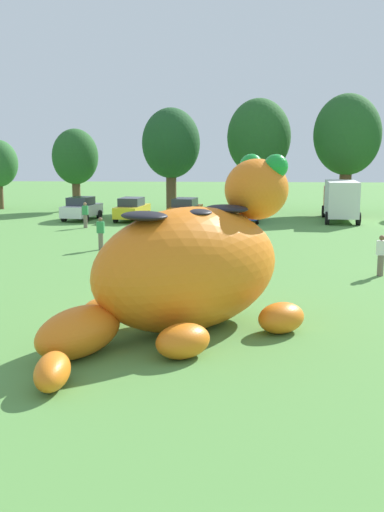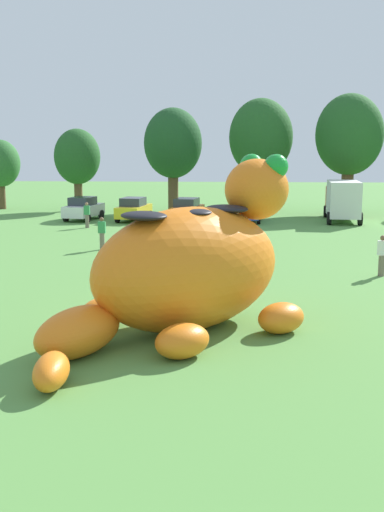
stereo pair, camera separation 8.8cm
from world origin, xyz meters
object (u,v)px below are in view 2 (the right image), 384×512
(giant_inflatable_creature, at_px, (190,267))
(spectator_by_cars, at_px, (87,215))
(car_yellow, at_px, (134,209))
(box_truck, at_px, (342,199))
(spectator_near_inflatable, at_px, (102,234))
(car_blue, at_px, (247,210))
(spectator_mid_field, at_px, (382,256))
(car_orange, at_px, (187,210))
(car_white, at_px, (83,208))

(giant_inflatable_creature, xyz_separation_m, spectator_by_cars, (-8.52, 22.73, -1.00))
(car_yellow, relative_size, box_truck, 0.66)
(giant_inflatable_creature, relative_size, car_yellow, 2.13)
(box_truck, relative_size, spectator_near_inflatable, 3.83)
(car_blue, bearing_deg, car_yellow, -179.78)
(giant_inflatable_creature, distance_m, box_truck, 29.22)
(spectator_near_inflatable, bearing_deg, spectator_mid_field, -24.22)
(spectator_near_inflatable, bearing_deg, giant_inflatable_creature, -68.09)
(car_orange, distance_m, spectator_near_inflatable, 13.11)
(giant_inflatable_creature, xyz_separation_m, car_white, (-9.85, 27.14, -1.00))
(car_white, xyz_separation_m, car_yellow, (3.80, -0.29, 0.00))
(giant_inflatable_creature, distance_m, car_white, 28.89)
(car_blue, height_order, spectator_near_inflatable, car_blue)
(car_white, relative_size, spectator_near_inflatable, 2.54)
(car_yellow, height_order, spectator_by_cars, car_yellow)
(car_blue, bearing_deg, box_truck, 7.10)
(car_orange, xyz_separation_m, box_truck, (11.25, 1.16, 0.74))
(car_white, height_order, car_yellow, same)
(car_white, relative_size, car_orange, 1.00)
(box_truck, bearing_deg, spectator_near_inflatable, -136.91)
(car_yellow, relative_size, spectator_near_inflatable, 2.51)
(car_yellow, relative_size, car_blue, 1.03)
(car_white, xyz_separation_m, car_blue, (12.10, -0.26, 0.00))
(car_blue, relative_size, box_truck, 0.64)
(car_yellow, xyz_separation_m, car_orange, (3.94, -0.27, 0.00))
(car_orange, distance_m, spectator_by_cars, 7.48)
(spectator_near_inflatable, relative_size, spectator_by_cars, 1.00)
(car_blue, bearing_deg, car_orange, -175.98)
(spectator_mid_field, height_order, spectator_by_cars, same)
(giant_inflatable_creature, bearing_deg, car_white, 109.94)
(car_orange, bearing_deg, car_white, 175.85)
(car_white, distance_m, spectator_near_inflatable, 13.86)
(giant_inflatable_creature, distance_m, car_blue, 27.00)
(car_yellow, distance_m, box_truck, 15.24)
(box_truck, bearing_deg, car_white, -178.18)
(car_blue, xyz_separation_m, spectator_by_cars, (-10.77, -4.15, -0.01))
(spectator_mid_field, distance_m, spectator_by_cars, 21.65)
(car_blue, xyz_separation_m, spectator_near_inflatable, (-7.86, -12.94, -0.01))
(car_orange, distance_m, car_blue, 4.37)
(car_orange, height_order, spectator_by_cars, car_orange)
(car_white, xyz_separation_m, box_truck, (18.99, 0.60, 0.74))
(giant_inflatable_creature, distance_m, spectator_by_cars, 24.30)
(giant_inflatable_creature, height_order, spectator_near_inflatable, giant_inflatable_creature)
(box_truck, height_order, spectator_near_inflatable, box_truck)
(giant_inflatable_creature, xyz_separation_m, box_truck, (9.15, 27.75, -0.25))
(car_white, height_order, spectator_by_cars, car_white)
(car_yellow, bearing_deg, giant_inflatable_creature, -77.31)
(car_white, height_order, car_orange, same)
(box_truck, distance_m, spectator_near_inflatable, 20.22)
(car_orange, relative_size, car_blue, 1.03)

